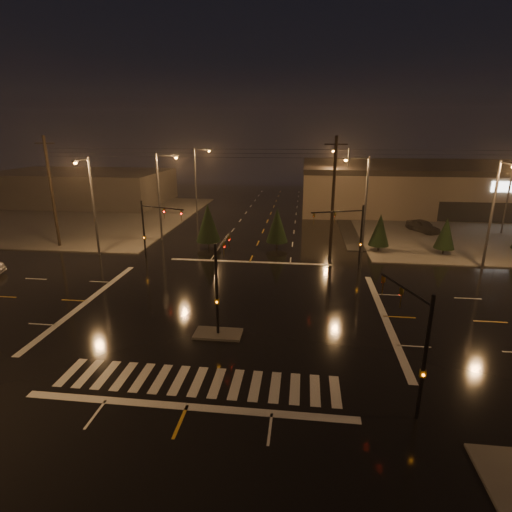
{
  "coord_description": "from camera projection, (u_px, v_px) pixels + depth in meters",
  "views": [
    {
      "loc": [
        5.1,
        -26.26,
        12.32
      ],
      "look_at": [
        1.53,
        3.46,
        3.0
      ],
      "focal_mm": 28.0,
      "sensor_mm": 36.0,
      "label": 1
    }
  ],
  "objects": [
    {
      "name": "streetlight_6",
      "position": [
        494.0,
        209.0,
        35.5
      ],
      "size": [
        0.32,
        2.77,
        10.0
      ],
      "color": "#38383A",
      "rests_on": "ground"
    },
    {
      "name": "signal_mast_median",
      "position": [
        220.0,
        274.0,
        25.11
      ],
      "size": [
        0.25,
        4.59,
        6.0
      ],
      "color": "black",
      "rests_on": "ground"
    },
    {
      "name": "conifer_1",
      "position": [
        446.0,
        233.0,
        41.22
      ],
      "size": [
        2.07,
        2.07,
        3.94
      ],
      "color": "black",
      "rests_on": "ground"
    },
    {
      "name": "utility_pole_1",
      "position": [
        333.0,
        197.0,
        39.67
      ],
      "size": [
        2.2,
        0.32,
        12.0
      ],
      "color": "black",
      "rests_on": "ground"
    },
    {
      "name": "car_parked",
      "position": [
        423.0,
        226.0,
        51.0
      ],
      "size": [
        3.95,
        5.07,
        1.61
      ],
      "primitive_type": "imported",
      "rotation": [
        0.0,
        0.0,
        0.5
      ],
      "color": "black",
      "rests_on": "ground"
    },
    {
      "name": "streetlight_1",
      "position": [
        161.0,
        191.0,
        45.75
      ],
      "size": [
        2.77,
        0.32,
        10.0
      ],
      "color": "#38383A",
      "rests_on": "ground"
    },
    {
      "name": "streetlight_4",
      "position": [
        345.0,
        177.0,
        60.26
      ],
      "size": [
        2.77,
        0.32,
        10.0
      ],
      "color": "#38383A",
      "rests_on": "ground"
    },
    {
      "name": "signal_mast_ne",
      "position": [
        351.0,
        229.0,
        36.53
      ],
      "size": [
        4.84,
        1.86,
        6.0
      ],
      "color": "black",
      "rests_on": "ground"
    },
    {
      "name": "utility_pole_0",
      "position": [
        52.0,
        192.0,
        43.09
      ],
      "size": [
        2.2,
        0.32,
        12.0
      ],
      "color": "black",
      "rests_on": "ground"
    },
    {
      "name": "crosswalk",
      "position": [
        198.0,
        381.0,
        20.6
      ],
      "size": [
        15.0,
        2.6,
        0.01
      ],
      "primitive_type": "cube",
      "color": "beige",
      "rests_on": "ground"
    },
    {
      "name": "streetlight_5",
      "position": [
        91.0,
        200.0,
        39.84
      ],
      "size": [
        0.32,
        2.77,
        10.0
      ],
      "color": "#38383A",
      "rests_on": "ground"
    },
    {
      "name": "conifer_4",
      "position": [
        277.0,
        225.0,
        43.65
      ],
      "size": [
        2.4,
        2.4,
        4.45
      ],
      "color": "black",
      "rests_on": "ground"
    },
    {
      "name": "commercial_block",
      "position": [
        81.0,
        187.0,
        72.11
      ],
      "size": [
        30.0,
        18.0,
        5.6
      ],
      "primitive_type": "cube",
      "color": "#44403C",
      "rests_on": "ground"
    },
    {
      "name": "streetlight_3",
      "position": [
        363.0,
        198.0,
        41.3
      ],
      "size": [
        2.77,
        0.32,
        10.0
      ],
      "color": "#38383A",
      "rests_on": "ground"
    },
    {
      "name": "conifer_0",
      "position": [
        380.0,
        230.0,
        42.33
      ],
      "size": [
        2.17,
        2.17,
        4.08
      ],
      "color": "black",
      "rests_on": "ground"
    },
    {
      "name": "retail_building",
      "position": [
        482.0,
        184.0,
        67.6
      ],
      "size": [
        60.2,
        28.3,
        7.2
      ],
      "color": "#756854",
      "rests_on": "ground"
    },
    {
      "name": "streetlight_2",
      "position": [
        197.0,
        177.0,
        60.92
      ],
      "size": [
        2.77,
        0.32,
        10.0
      ],
      "color": "#38383A",
      "rests_on": "ground"
    },
    {
      "name": "signal_mast_nw",
      "position": [
        152.0,
        224.0,
        38.7
      ],
      "size": [
        4.84,
        1.86,
        6.0
      ],
      "color": "black",
      "rests_on": "ground"
    },
    {
      "name": "conifer_3",
      "position": [
        208.0,
        223.0,
        43.81
      ],
      "size": [
        2.69,
        2.69,
        4.91
      ],
      "color": "black",
      "rests_on": "ground"
    },
    {
      "name": "sidewalk_ne",
      "position": [
        487.0,
        226.0,
        54.14
      ],
      "size": [
        36.0,
        36.0,
        0.12
      ],
      "primitive_type": "cube",
      "color": "#4C4944",
      "rests_on": "ground"
    },
    {
      "name": "stop_bar_far",
      "position": [
        250.0,
        262.0,
        39.56
      ],
      "size": [
        16.0,
        0.5,
        0.01
      ],
      "primitive_type": "cube",
      "color": "beige",
      "rests_on": "ground"
    },
    {
      "name": "sidewalk_nw",
      "position": [
        72.0,
        216.0,
        60.98
      ],
      "size": [
        36.0,
        36.0,
        0.12
      ],
      "primitive_type": "cube",
      "color": "#4C4944",
      "rests_on": "ground"
    },
    {
      "name": "signal_mast_se",
      "position": [
        415.0,
        336.0,
        17.62
      ],
      "size": [
        1.55,
        3.87,
        6.0
      ],
      "color": "black",
      "rests_on": "ground"
    },
    {
      "name": "ground",
      "position": [
        230.0,
        308.0,
        29.14
      ],
      "size": [
        140.0,
        140.0,
        0.0
      ],
      "primitive_type": "plane",
      "color": "black",
      "rests_on": "ground"
    },
    {
      "name": "median_island",
      "position": [
        218.0,
        334.0,
        25.32
      ],
      "size": [
        3.0,
        1.6,
        0.15
      ],
      "primitive_type": "cube",
      "color": "#4C4944",
      "rests_on": "ground"
    },
    {
      "name": "stop_bar_near",
      "position": [
        187.0,
        407.0,
        18.71
      ],
      "size": [
        16.0,
        0.5,
        0.01
      ],
      "primitive_type": "cube",
      "color": "beige",
      "rests_on": "ground"
    }
  ]
}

